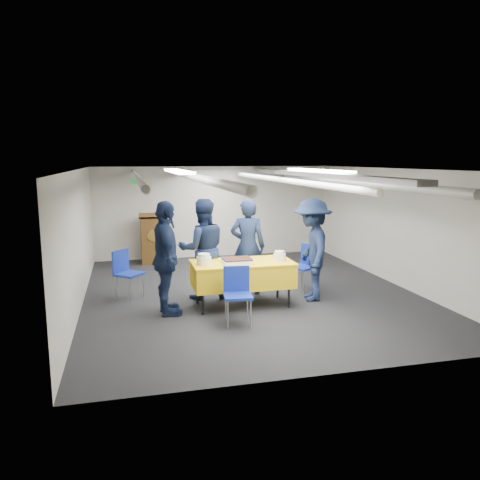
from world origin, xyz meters
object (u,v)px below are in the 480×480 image
at_px(chair_left, 125,269).
at_px(sailor_c, 166,259).
at_px(sheet_cake, 237,261).
at_px(chair_near, 237,289).
at_px(sailor_d, 312,250).
at_px(serving_table, 242,274).
at_px(sailor_b, 203,249).
at_px(sailor_a, 248,246).
at_px(chair_right, 306,262).
at_px(podium, 153,238).

xyz_separation_m(chair_left, sailor_c, (0.64, -1.10, 0.39)).
bearing_deg(sailor_c, sheet_cake, -88.96).
relative_size(chair_near, sailor_d, 0.48).
xyz_separation_m(serving_table, sheet_cake, (-0.11, -0.08, 0.25)).
bearing_deg(sailor_b, serving_table, 132.18).
bearing_deg(sailor_a, sheet_cake, 84.70).
distance_m(chair_near, chair_left, 2.41).
relative_size(sheet_cake, sailor_d, 0.27).
height_order(chair_right, chair_left, same).
xyz_separation_m(serving_table, chair_right, (1.43, 0.70, -0.03)).
height_order(serving_table, sailor_d, sailor_d).
height_order(serving_table, chair_near, chair_near).
bearing_deg(sailor_a, podium, -42.12).
distance_m(sheet_cake, podium, 4.02).
distance_m(chair_right, chair_left, 3.36).
bearing_deg(sailor_d, chair_left, -92.48).
bearing_deg(sheet_cake, sailor_a, 63.99).
xyz_separation_m(podium, chair_near, (0.99, -4.57, -0.08)).
height_order(chair_near, sailor_c, sailor_c).
height_order(chair_near, sailor_b, sailor_b).
distance_m(sailor_c, sailor_d, 2.58).
bearing_deg(serving_table, sailor_a, 68.80).
bearing_deg(sailor_a, sailor_d, 167.19).
bearing_deg(sailor_d, podium, -132.50).
bearing_deg(sailor_c, serving_table, -85.92).
bearing_deg(podium, chair_right, -48.62).
height_order(sheet_cake, sailor_a, sailor_a).
bearing_deg(sailor_c, chair_near, -125.52).
distance_m(sheet_cake, sailor_b, 0.84).
relative_size(sailor_b, sailor_c, 0.98).
bearing_deg(chair_left, chair_near, -46.79).
distance_m(sheet_cake, chair_left, 2.11).
relative_size(chair_right, sailor_b, 0.48).
height_order(sailor_a, sailor_d, sailor_d).
bearing_deg(chair_near, podium, 102.26).
bearing_deg(chair_near, chair_right, 41.43).
bearing_deg(sailor_b, chair_right, -178.31).
bearing_deg(sheet_cake, sailor_c, -176.48).
bearing_deg(chair_right, sailor_c, -162.56).
height_order(sheet_cake, sailor_d, sailor_d).
bearing_deg(sailor_a, chair_left, 15.06).
bearing_deg(chair_right, sailor_b, -177.65).
distance_m(podium, sailor_c, 3.93).
relative_size(podium, sailor_b, 0.70).
relative_size(sheet_cake, sailor_c, 0.27).
bearing_deg(chair_right, sailor_d, -102.82).
height_order(serving_table, chair_right, chair_right).
xyz_separation_m(podium, sailor_c, (-0.01, -3.92, 0.31)).
xyz_separation_m(chair_right, sailor_b, (-2.00, -0.08, 0.37)).
bearing_deg(sheet_cake, serving_table, 34.43).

